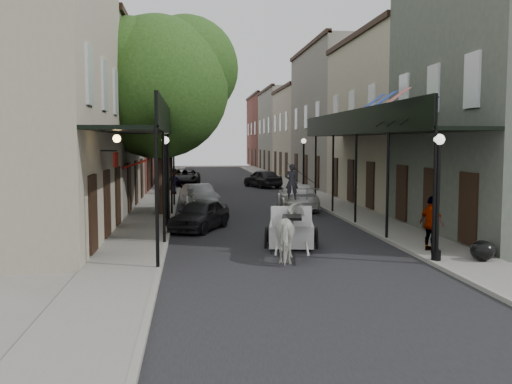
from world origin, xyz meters
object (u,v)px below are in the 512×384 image
object	(u,v)px
tree_near	(166,82)
horse	(292,232)
lamppost_right_far	(304,166)
pedestrian_walking	(191,204)
car_right_far	(263,178)
car_left_near	(200,215)
carriage	(291,213)
lamppost_right_near	(438,195)
car_left_mid	(200,195)
pedestrian_sidewalk_right	(432,224)
pedestrian_sidewalk_left	(174,181)
car_left_far	(184,177)
lamppost_left	(166,179)
tree_far	(174,111)
car_right_near	(298,197)

from	to	relation	value
tree_near	horse	distance (m)	13.19
lamppost_right_far	pedestrian_walking	world-z (taller)	lamppost_right_far
car_right_far	tree_near	bearing A→B (deg)	48.52
lamppost_right_far	car_left_near	bearing A→B (deg)	-118.32
carriage	pedestrian_walking	size ratio (longest dim) A/B	1.84
carriage	car_left_near	xyz separation A→B (m)	(-3.13, 3.69, -0.49)
lamppost_right_near	lamppost_right_far	distance (m)	20.00
car_left_mid	tree_near	bearing A→B (deg)	-127.36
lamppost_right_far	pedestrian_sidewalk_right	bearing A→B (deg)	-88.58
lamppost_right_far	pedestrian_sidewalk_left	size ratio (longest dim) A/B	2.18
horse	car_left_far	xyz separation A→B (m)	(-3.56, 29.97, -0.15)
pedestrian_sidewalk_right	car_left_far	bearing A→B (deg)	-3.82
car_left_mid	lamppost_left	bearing A→B (deg)	-115.29
pedestrian_walking	car_left_far	xyz separation A→B (m)	(-0.54, 20.82, -0.07)
tree_far	lamppost_right_near	size ratio (longest dim) A/B	2.32
lamppost_right_far	car_left_near	xyz separation A→B (m)	(-6.81, -12.64, -1.41)
carriage	car_right_far	distance (m)	25.49
tree_near	car_right_near	size ratio (longest dim) A/B	2.03
car_left_near	carriage	bearing A→B (deg)	-25.86
tree_far	lamppost_right_near	world-z (taller)	tree_far
tree_near	pedestrian_sidewalk_left	distance (m)	11.85
car_left_far	car_right_far	bearing A→B (deg)	-13.71
carriage	pedestrian_sidewalk_left	world-z (taller)	carriage
tree_near	horse	bearing A→B (deg)	-69.58
car_left_near	pedestrian_sidewalk_right	bearing A→B (deg)	-15.46
pedestrian_sidewalk_right	car_left_far	distance (m)	30.67
horse	car_left_far	bearing A→B (deg)	-73.51
tree_far	car_left_near	bearing A→B (deg)	-85.35
lamppost_left	carriage	bearing A→B (deg)	-43.80
car_right_far	lamppost_right_near	bearing A→B (deg)	73.42
pedestrian_sidewalk_right	car_right_far	xyz separation A→B (m)	(-1.96, 27.65, -0.28)
pedestrian_sidewalk_left	car_right_near	world-z (taller)	pedestrian_sidewalk_left
carriage	pedestrian_sidewalk_right	bearing A→B (deg)	-18.88
horse	pedestrian_sidewalk_left	distance (m)	22.07
horse	car_right_far	size ratio (longest dim) A/B	0.48
lamppost_right_near	pedestrian_sidewalk_left	xyz separation A→B (m)	(-8.30, 22.67, -1.08)
car_right_near	pedestrian_sidewalk_left	bearing A→B (deg)	-47.66
tree_far	pedestrian_walking	xyz separation A→B (m)	(1.19, -16.02, -5.05)
lamppost_right_far	pedestrian_sidewalk_left	world-z (taller)	lamppost_right_far
horse	tree_near	bearing A→B (deg)	-59.87
lamppost_left	lamppost_right_near	bearing A→B (deg)	-44.29
pedestrian_sidewalk_left	car_right_near	bearing A→B (deg)	129.37
lamppost_left	car_right_far	xyz separation A→B (m)	(6.70, 21.05, -1.33)
lamppost_right_far	car_left_near	world-z (taller)	lamppost_right_far
tree_far	carriage	world-z (taller)	tree_far
tree_far	lamppost_right_near	bearing A→B (deg)	-72.32
car_left_far	car_left_mid	bearing A→B (deg)	-82.69
horse	pedestrian_sidewalk_right	distance (m)	4.62
car_left_mid	car_right_far	xyz separation A→B (m)	(5.20, 13.05, 0.10)
tree_near	pedestrian_walking	size ratio (longest dim) A/B	6.11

